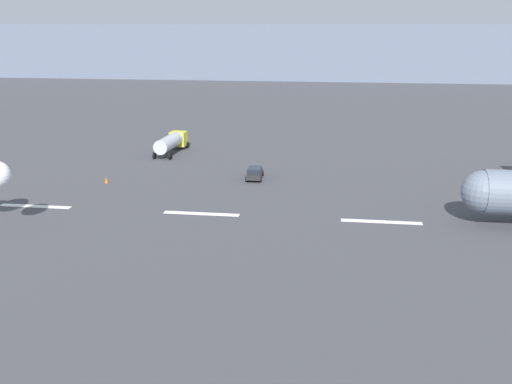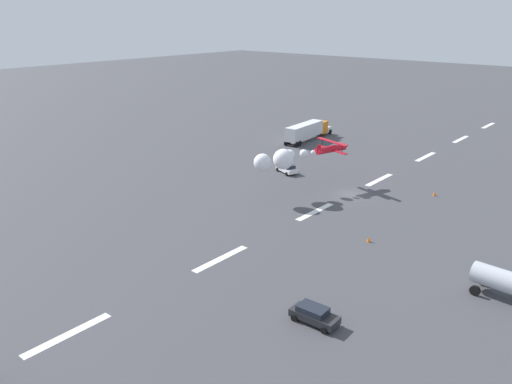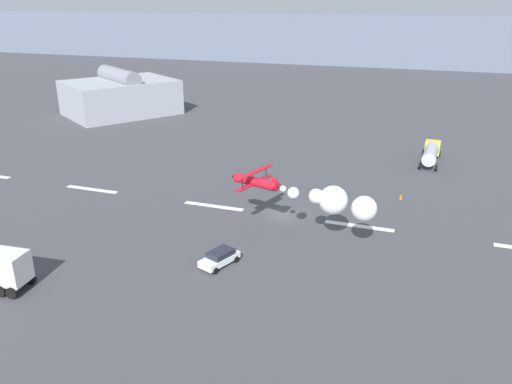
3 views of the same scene
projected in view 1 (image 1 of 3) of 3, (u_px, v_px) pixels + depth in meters
The scene contains 7 objects.
runway_stripe_4 at pixel (35, 206), 62.79m from camera, with size 8.00×0.90×0.01m, color white.
runway_stripe_5 at pixel (201, 214), 60.33m from camera, with size 8.00×0.90×0.01m, color white.
runway_stripe_6 at pixel (381, 222), 57.86m from camera, with size 8.00×0.90×0.01m, color white.
mountain_ridge_distant at pixel (223, 52), 206.24m from camera, with size 396.00×16.00×18.95m, color slate.
fuel_tanker_truck at pixel (171, 142), 87.98m from camera, with size 3.20×9.59×2.90m.
airport_staff_sedan at pixel (255, 173), 73.61m from camera, with size 2.16×4.36×1.52m.
traffic_cone_far at pixel (106, 180), 71.92m from camera, with size 0.44×0.44×0.75m, color orange.
Camera 1 is at (41.24, -55.94, 19.02)m, focal length 40.70 mm.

